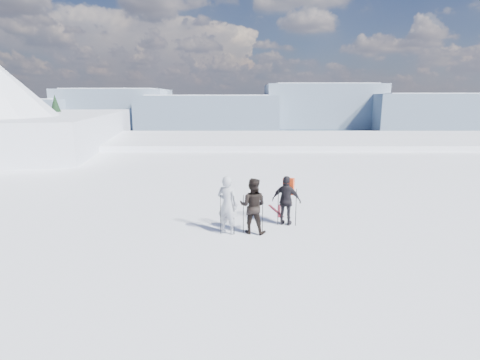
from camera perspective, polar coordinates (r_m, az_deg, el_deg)
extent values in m
plane|color=white|center=(73.44, 2.09, -5.17)|extent=(220.00, 208.01, 71.62)
cube|color=white|center=(41.58, 3.63, -3.08)|extent=(180.00, 16.00, 14.00)
plane|color=navy|center=(302.01, 0.56, 5.70)|extent=(820.00, 820.00, 0.00)
cube|color=slate|center=(528.95, -31.96, 8.53)|extent=(150.00, 80.00, 34.00)
cube|color=white|center=(528.67, -32.13, 10.04)|extent=(127.50, 70.00, 8.00)
cube|color=slate|center=(505.31, -18.39, 10.34)|extent=(130.00, 80.00, 46.00)
cube|color=white|center=(505.25, -18.55, 12.60)|extent=(110.50, 70.00, 8.00)
cube|color=slate|center=(451.84, -4.76, 10.25)|extent=(160.00, 80.00, 38.00)
cube|color=white|center=(451.58, -4.79, 12.28)|extent=(136.00, 70.00, 8.00)
cube|color=slate|center=(490.94, 12.36, 10.99)|extent=(140.00, 80.00, 52.00)
cube|color=white|center=(491.08, 12.49, 13.67)|extent=(119.00, 70.00, 8.00)
cube|color=slate|center=(506.78, 27.78, 9.23)|extent=(160.00, 80.00, 40.00)
cube|color=white|center=(506.58, 27.97, 11.14)|extent=(136.00, 70.00, 8.00)
cube|color=#2D2B28|center=(51.74, -22.03, -3.77)|extent=(21.55, 17.87, 14.25)
cone|color=black|center=(52.50, -27.71, 3.76)|extent=(6.72, 6.72, 12.00)
cone|color=black|center=(49.32, -25.74, 4.08)|extent=(7.28, 7.28, 13.00)
cone|color=black|center=(43.44, -26.49, 0.37)|extent=(5.04, 5.04, 9.00)
cone|color=black|center=(48.50, -19.74, 2.66)|extent=(5.60, 5.60, 10.00)
cone|color=black|center=(44.21, -23.16, 2.18)|extent=(6.16, 6.16, 11.00)
cone|color=black|center=(45.38, -19.81, 2.04)|extent=(5.60, 5.60, 10.00)
imported|color=#A0A4AF|center=(12.58, -1.93, -3.79)|extent=(0.87, 0.75, 2.00)
imported|color=black|center=(12.64, 1.94, -3.95)|extent=(1.08, 0.93, 1.91)
imported|color=black|center=(13.54, 7.09, -3.15)|extent=(1.15, 0.80, 1.81)
cube|color=red|center=(13.52, 7.50, 2.01)|extent=(0.44, 0.34, 0.59)
cylinder|color=black|center=(12.60, -2.98, -5.31)|extent=(0.02, 0.02, 1.36)
cylinder|color=black|center=(12.54, -0.92, -5.42)|extent=(0.02, 0.02, 1.34)
cylinder|color=black|center=(12.69, 0.51, -5.22)|extent=(0.02, 0.02, 1.34)
cylinder|color=black|center=(12.66, 3.46, -5.30)|extent=(0.02, 0.02, 1.33)
cylinder|color=black|center=(13.53, 5.82, -4.23)|extent=(0.02, 0.02, 1.31)
cylinder|color=black|center=(13.55, 8.52, -4.15)|extent=(0.02, 0.02, 1.37)
cube|color=black|center=(15.39, 5.47, -4.67)|extent=(0.48, 1.67, 0.03)
cube|color=black|center=(15.40, 5.99, -4.66)|extent=(0.29, 1.70, 0.03)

